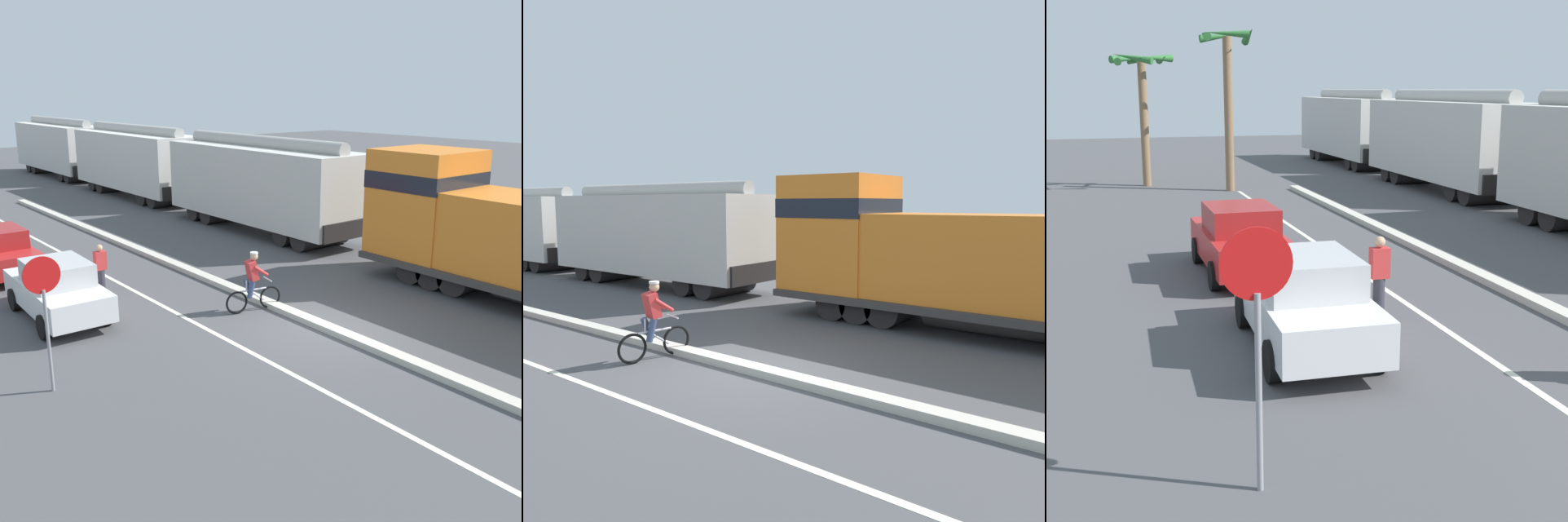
% 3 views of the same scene
% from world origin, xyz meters
% --- Properties ---
extents(median_curb, '(0.36, 36.00, 0.16)m').
position_xyz_m(median_curb, '(0.00, 6.00, 0.08)').
color(median_curb, beige).
rests_on(median_curb, ground).
extents(lane_stripe, '(0.14, 36.00, 0.01)m').
position_xyz_m(lane_stripe, '(-2.40, 6.00, 0.00)').
color(lane_stripe, silver).
rests_on(lane_stripe, ground).
extents(hopper_car_middle, '(2.90, 10.60, 4.18)m').
position_xyz_m(hopper_car_middle, '(5.97, 21.59, 2.08)').
color(hopper_car_middle, silver).
rests_on(hopper_car_middle, ground).
extents(hopper_car_trailing, '(2.90, 10.60, 4.18)m').
position_xyz_m(hopper_car_trailing, '(5.97, 33.19, 2.08)').
color(hopper_car_trailing, silver).
rests_on(hopper_car_trailing, ground).
extents(parked_car_white, '(1.95, 4.26, 1.62)m').
position_xyz_m(parked_car_white, '(-5.07, 5.06, 0.82)').
color(parked_car_white, silver).
rests_on(parked_car_white, ground).
extents(parked_car_red, '(1.85, 4.21, 1.62)m').
position_xyz_m(parked_car_red, '(-5.11, 10.28, 0.82)').
color(parked_car_red, red).
rests_on(parked_car_red, ground).
extents(stop_sign, '(0.76, 0.08, 2.88)m').
position_xyz_m(stop_sign, '(-6.78, 0.98, 2.02)').
color(stop_sign, gray).
rests_on(stop_sign, ground).
extents(palm_tree_near, '(2.68, 2.77, 5.80)m').
position_xyz_m(palm_tree_near, '(-5.96, 26.94, 4.39)').
color(palm_tree_near, '#846647').
rests_on(palm_tree_near, ground).
extents(palm_tree_far, '(2.18, 2.35, 6.66)m').
position_xyz_m(palm_tree_far, '(-2.73, 24.30, 4.64)').
color(palm_tree_far, '#846647').
rests_on(palm_tree_far, ground).
extents(pedestrian_by_cars, '(0.34, 0.22, 1.62)m').
position_xyz_m(pedestrian_by_cars, '(-3.39, 5.97, 0.85)').
color(pedestrian_by_cars, '#33333D').
rests_on(pedestrian_by_cars, ground).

